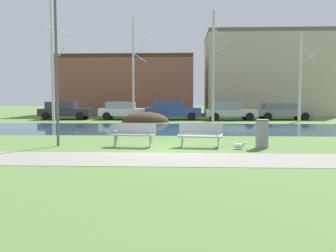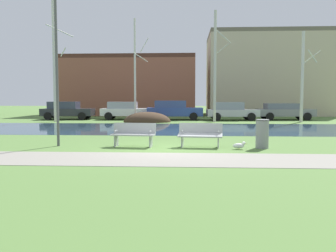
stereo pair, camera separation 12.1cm
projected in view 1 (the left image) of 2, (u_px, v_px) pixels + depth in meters
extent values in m
plane|color=#517538|center=(174.00, 127.00, 22.67)|extent=(120.00, 120.00, 0.00)
cube|color=gray|center=(162.00, 159.00, 10.74)|extent=(60.00, 2.45, 0.01)
cube|color=#2D475B|center=(174.00, 128.00, 21.56)|extent=(80.00, 8.29, 0.01)
ellipsoid|color=#423021|center=(146.00, 122.00, 27.54)|extent=(3.56, 2.71, 1.52)
cube|color=#9EA0A3|center=(133.00, 135.00, 13.40)|extent=(1.64, 0.64, 0.05)
cube|color=#9EA0A3|center=(135.00, 128.00, 13.65)|extent=(1.60, 0.25, 0.40)
cube|color=#9EA0A3|center=(116.00, 140.00, 13.57)|extent=(0.08, 0.43, 0.45)
cube|color=#9EA0A3|center=(151.00, 141.00, 13.37)|extent=(0.08, 0.43, 0.45)
cylinder|color=#9EA0A3|center=(116.00, 131.00, 13.50)|extent=(0.07, 0.28, 0.04)
cylinder|color=#9EA0A3|center=(151.00, 131.00, 13.31)|extent=(0.07, 0.28, 0.04)
cube|color=#9EA0A3|center=(200.00, 135.00, 13.28)|extent=(1.64, 0.64, 0.14)
cube|color=#9EA0A3|center=(201.00, 128.00, 13.54)|extent=(1.60, 0.25, 0.40)
cube|color=#9EA0A3|center=(182.00, 141.00, 13.45)|extent=(0.08, 0.43, 0.45)
cube|color=#9EA0A3|center=(218.00, 141.00, 13.26)|extent=(0.08, 0.43, 0.45)
cylinder|color=#9EA0A3|center=(182.00, 131.00, 13.39)|extent=(0.07, 0.28, 0.04)
cylinder|color=#9EA0A3|center=(218.00, 132.00, 13.19)|extent=(0.07, 0.28, 0.04)
cylinder|color=gray|center=(262.00, 134.00, 13.13)|extent=(0.45, 0.45, 1.03)
torus|color=#494A4C|center=(262.00, 120.00, 13.09)|extent=(0.48, 0.48, 0.04)
ellipsoid|color=white|center=(239.00, 146.00, 12.85)|extent=(0.40, 0.18, 0.18)
sphere|color=white|center=(244.00, 143.00, 12.84)|extent=(0.13, 0.13, 0.13)
cone|color=gold|center=(246.00, 143.00, 12.84)|extent=(0.07, 0.04, 0.04)
cylinder|color=gold|center=(239.00, 148.00, 12.82)|extent=(0.01, 0.01, 0.10)
cylinder|color=gold|center=(239.00, 148.00, 12.89)|extent=(0.01, 0.01, 0.10)
cylinder|color=#4C4C51|center=(56.00, 66.00, 13.47)|extent=(0.10, 0.10, 5.97)
cylinder|color=beige|center=(52.00, 61.00, 27.39)|extent=(0.23, 0.23, 9.19)
cylinder|color=beige|center=(61.00, 52.00, 27.70)|extent=(0.81, 1.13, 0.56)
cylinder|color=beige|center=(58.00, 30.00, 26.42)|extent=(1.56, 1.52, 0.72)
cylinder|color=beige|center=(133.00, 71.00, 27.34)|extent=(0.15, 0.15, 7.68)
cylinder|color=beige|center=(143.00, 45.00, 27.61)|extent=(0.81, 1.15, 0.96)
cylinder|color=beige|center=(139.00, 57.00, 26.74)|extent=(0.98, 0.96, 0.63)
cylinder|color=beige|center=(213.00, 67.00, 27.25)|extent=(0.20, 0.20, 8.25)
cylinder|color=beige|center=(221.00, 49.00, 27.52)|extent=(0.82, 1.16, 0.60)
cylinder|color=beige|center=(222.00, 37.00, 26.46)|extent=(1.16, 1.13, 0.79)
cylinder|color=beige|center=(300.00, 77.00, 27.29)|extent=(0.23, 0.23, 6.71)
cylinder|color=beige|center=(309.00, 58.00, 27.65)|extent=(0.99, 1.40, 0.97)
cylinder|color=beige|center=(310.00, 56.00, 26.61)|extent=(1.00, 0.97, 0.86)
cube|color=#282B30|center=(66.00, 112.00, 30.71)|extent=(4.30, 1.98, 0.59)
cube|color=#2F3648|center=(62.00, 105.00, 30.67)|extent=(2.43, 1.69, 0.59)
cylinder|color=black|center=(85.00, 115.00, 31.63)|extent=(0.65, 0.24, 0.64)
cylinder|color=black|center=(80.00, 116.00, 29.81)|extent=(0.65, 0.24, 0.64)
cylinder|color=black|center=(53.00, 115.00, 31.66)|extent=(0.65, 0.24, 0.64)
cylinder|color=black|center=(46.00, 116.00, 29.84)|extent=(0.65, 0.24, 0.64)
cube|color=silver|center=(125.00, 112.00, 30.72)|extent=(4.28, 1.96, 0.60)
cube|color=#949AAC|center=(121.00, 105.00, 30.68)|extent=(2.42, 1.67, 0.56)
cylinder|color=black|center=(142.00, 115.00, 31.63)|extent=(0.65, 0.24, 0.64)
cylinder|color=black|center=(141.00, 116.00, 29.83)|extent=(0.65, 0.24, 0.64)
cylinder|color=black|center=(110.00, 115.00, 31.66)|extent=(0.65, 0.24, 0.64)
cylinder|color=black|center=(107.00, 116.00, 29.86)|extent=(0.65, 0.24, 0.64)
cube|color=#2D4793|center=(173.00, 112.00, 30.17)|extent=(4.59, 1.94, 0.68)
cube|color=#32457F|center=(169.00, 104.00, 30.12)|extent=(2.59, 1.65, 0.58)
cylinder|color=black|center=(191.00, 115.00, 31.06)|extent=(0.65, 0.24, 0.64)
cylinder|color=black|center=(192.00, 116.00, 29.29)|extent=(0.65, 0.24, 0.64)
cylinder|color=black|center=(155.00, 115.00, 31.09)|extent=(0.65, 0.24, 0.64)
cylinder|color=black|center=(154.00, 116.00, 29.33)|extent=(0.65, 0.24, 0.64)
cube|color=#B2B5BC|center=(231.00, 113.00, 29.68)|extent=(4.18, 1.93, 0.55)
cube|color=gray|center=(227.00, 106.00, 29.64)|extent=(2.36, 1.65, 0.59)
cylinder|color=black|center=(245.00, 116.00, 30.57)|extent=(0.65, 0.24, 0.64)
cylinder|color=black|center=(250.00, 117.00, 28.81)|extent=(0.65, 0.24, 0.64)
cylinder|color=black|center=(213.00, 116.00, 30.60)|extent=(0.65, 0.24, 0.64)
cylinder|color=black|center=(215.00, 117.00, 28.84)|extent=(0.65, 0.24, 0.64)
cube|color=slate|center=(283.00, 112.00, 30.22)|extent=(4.57, 2.05, 0.57)
cube|color=slate|center=(279.00, 106.00, 30.18)|extent=(2.58, 1.76, 0.47)
cylinder|color=black|center=(297.00, 115.00, 31.17)|extent=(0.65, 0.24, 0.64)
cylinder|color=black|center=(305.00, 116.00, 29.28)|extent=(0.65, 0.24, 0.64)
cylinder|color=black|center=(262.00, 115.00, 31.20)|extent=(0.65, 0.24, 0.64)
cylinder|color=black|center=(268.00, 116.00, 29.31)|extent=(0.65, 0.24, 0.64)
cube|color=brown|center=(127.00, 88.00, 39.17)|extent=(13.97, 6.89, 5.73)
cube|color=#4E2C21|center=(127.00, 59.00, 38.94)|extent=(13.97, 6.89, 0.40)
cube|color=#BCAD8E|center=(265.00, 77.00, 39.30)|extent=(12.71, 8.33, 8.16)
cube|color=#675F4E|center=(266.00, 36.00, 38.98)|extent=(12.71, 8.33, 0.40)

